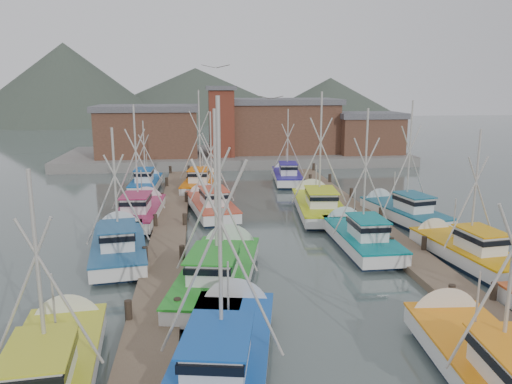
{
  "coord_description": "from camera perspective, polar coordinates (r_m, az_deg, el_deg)",
  "views": [
    {
      "loc": [
        -5.03,
        -28.46,
        9.81
      ],
      "look_at": [
        -1.07,
        4.94,
        2.6
      ],
      "focal_mm": 35.0,
      "sensor_mm": 36.0,
      "label": 1
    }
  ],
  "objects": [
    {
      "name": "boat_5",
      "position": [
        31.54,
        11.63,
        -4.98
      ],
      "size": [
        3.71,
        8.87,
        9.28
      ],
      "rotation": [
        0.0,
        0.0,
        0.01
      ],
      "color": "#0F1D32",
      "rests_on": "ground"
    },
    {
      "name": "boat_11",
      "position": [
        38.46,
        16.16,
        -2.12
      ],
      "size": [
        4.34,
        9.04,
        9.52
      ],
      "rotation": [
        0.0,
        0.0,
        0.2
      ],
      "color": "#0F1D32",
      "rests_on": "ground"
    },
    {
      "name": "boat_13",
      "position": [
        51.45,
        3.53,
        1.85
      ],
      "size": [
        3.33,
        8.55,
        8.18
      ],
      "rotation": [
        0.0,
        0.0,
        -0.09
      ],
      "color": "#0F1D32",
      "rests_on": "ground"
    },
    {
      "name": "boat_14",
      "position": [
        48.69,
        -12.4,
        1.0
      ],
      "size": [
        2.97,
        7.85,
        7.2
      ],
      "rotation": [
        0.0,
        0.0,
        -0.04
      ],
      "color": "#0F1D32",
      "rests_on": "ground"
    },
    {
      "name": "boat_9",
      "position": [
        39.23,
        7.04,
        -1.44
      ],
      "size": [
        4.22,
        10.55,
        10.33
      ],
      "rotation": [
        0.0,
        0.0,
        -0.1
      ],
      "color": "#0F1D32",
      "rests_on": "ground"
    },
    {
      "name": "dock_right",
      "position": [
        35.97,
        13.07,
        -3.7
      ],
      "size": [
        2.3,
        46.0,
        1.5
      ],
      "color": "brown",
      "rests_on": "ground"
    },
    {
      "name": "boat_2",
      "position": [
        18.73,
        -22.22,
        -18.05
      ],
      "size": [
        3.61,
        9.38,
        8.24
      ],
      "rotation": [
        0.0,
        0.0,
        0.09
      ],
      "color": "#0F1D32",
      "rests_on": "ground"
    },
    {
      "name": "boat_1",
      "position": [
        19.25,
        24.95,
        -17.45
      ],
      "size": [
        3.72,
        9.87,
        8.84
      ],
      "rotation": [
        0.0,
        0.0,
        -0.07
      ],
      "color": "#0F1D32",
      "rests_on": "ground"
    },
    {
      "name": "shed_center",
      "position": [
        66.58,
        2.81,
        7.67
      ],
      "size": [
        14.84,
        9.54,
        6.9
      ],
      "color": "brown",
      "rests_on": "quay"
    },
    {
      "name": "boat_6",
      "position": [
        30.44,
        -15.38,
        -5.81
      ],
      "size": [
        4.08,
        9.59,
        8.37
      ],
      "rotation": [
        0.0,
        0.0,
        0.14
      ],
      "color": "#0F1D32",
      "rests_on": "ground"
    },
    {
      "name": "distant_hills",
      "position": [
        151.56,
        -9.78,
        8.22
      ],
      "size": [
        175.0,
        140.0,
        42.0
      ],
      "color": "#3E473B",
      "rests_on": "ground"
    },
    {
      "name": "shed_right",
      "position": [
        66.5,
        12.69,
        6.65
      ],
      "size": [
        8.48,
        6.36,
        5.2
      ],
      "color": "brown",
      "rests_on": "quay"
    },
    {
      "name": "boat_8",
      "position": [
        39.1,
        -5.25,
        -1.46
      ],
      "size": [
        4.11,
        9.29,
        8.67
      ],
      "rotation": [
        0.0,
        0.0,
        0.16
      ],
      "color": "#0F1D32",
      "rests_on": "ground"
    },
    {
      "name": "boat_7",
      "position": [
        30.8,
        22.47,
        -6.1
      ],
      "size": [
        3.6,
        8.67,
        8.26
      ],
      "rotation": [
        0.0,
        0.0,
        0.12
      ],
      "color": "#0F1D32",
      "rests_on": "ground"
    },
    {
      "name": "boat_12",
      "position": [
        48.09,
        -6.24,
        1.09
      ],
      "size": [
        3.98,
        9.15,
        10.14
      ],
      "rotation": [
        0.0,
        0.0,
        -0.14
      ],
      "color": "#0F1D32",
      "rests_on": "ground"
    },
    {
      "name": "gull_near",
      "position": [
        27.91,
        -4.64,
        14.07
      ],
      "size": [
        1.55,
        0.65,
        0.24
      ],
      "rotation": [
        0.0,
        0.0,
        -0.24
      ],
      "color": "gray",
      "rests_on": "ground"
    },
    {
      "name": "lookout_tower",
      "position": [
        61.68,
        -3.98,
        8.11
      ],
      "size": [
        3.6,
        3.6,
        8.5
      ],
      "color": "maroon",
      "rests_on": "quay"
    },
    {
      "name": "quay",
      "position": [
        66.3,
        -2.36,
        4.11
      ],
      "size": [
        44.0,
        16.0,
        1.2
      ],
      "primitive_type": "cube",
      "color": "gray",
      "rests_on": "ground"
    },
    {
      "name": "boat_4",
      "position": [
        25.45,
        -4.18,
        -8.96
      ],
      "size": [
        5.21,
        10.8,
        9.76
      ],
      "rotation": [
        0.0,
        0.0,
        -0.2
      ],
      "color": "#0F1D32",
      "rests_on": "ground"
    },
    {
      "name": "boat_0",
      "position": [
        18.4,
        -3.57,
        -17.67
      ],
      "size": [
        4.8,
        10.25,
        10.41
      ],
      "rotation": [
        0.0,
        0.0,
        -0.19
      ],
      "color": "#0F1D32",
      "rests_on": "ground"
    },
    {
      "name": "shed_left",
      "position": [
        63.98,
        -12.19,
        6.92
      ],
      "size": [
        12.72,
        8.48,
        6.2
      ],
      "color": "brown",
      "rests_on": "quay"
    },
    {
      "name": "gull_far",
      "position": [
        30.93,
        1.73,
        10.71
      ],
      "size": [
        1.48,
        0.65,
        0.24
      ],
      "rotation": [
        0.0,
        0.0,
        -0.62
      ],
      "color": "gray",
      "rests_on": "ground"
    },
    {
      "name": "ground",
      "position": [
        30.52,
        3.1,
        -6.67
      ],
      "size": [
        260.0,
        260.0,
        0.0
      ],
      "primitive_type": "plane",
      "color": "#465451",
      "rests_on": "ground"
    },
    {
      "name": "boat_10",
      "position": [
        38.0,
        -13.07,
        -2.12
      ],
      "size": [
        3.83,
        9.31,
        9.29
      ],
      "rotation": [
        0.0,
        0.0,
        -0.06
      ],
      "color": "#0F1D32",
      "rests_on": "ground"
    },
    {
      "name": "dock_left",
      "position": [
        33.95,
        -9.84,
        -4.51
      ],
      "size": [
        2.3,
        46.0,
        1.5
      ],
      "color": "brown",
      "rests_on": "ground"
    }
  ]
}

